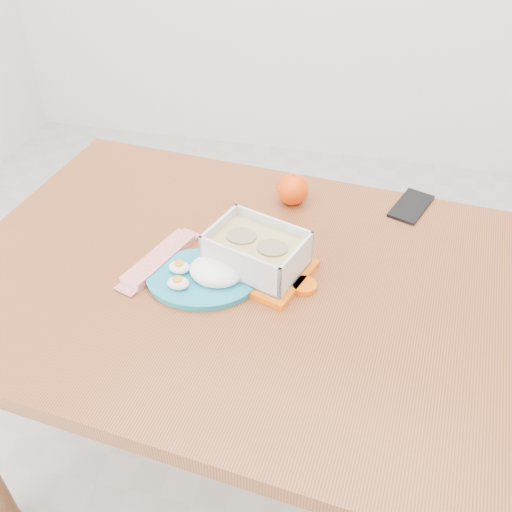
% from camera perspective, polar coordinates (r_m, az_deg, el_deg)
% --- Properties ---
extents(ground, '(3.50, 3.50, 0.00)m').
position_cam_1_polar(ground, '(1.86, 2.46, -16.95)').
color(ground, '#B7B7B2').
rests_on(ground, ground).
extents(dining_table, '(1.37, 0.99, 0.75)m').
position_cam_1_polar(dining_table, '(1.26, 0.00, -5.26)').
color(dining_table, brown).
rests_on(dining_table, ground).
extents(food_container, '(0.26, 0.23, 0.09)m').
position_cam_1_polar(food_container, '(1.19, 0.05, 0.36)').
color(food_container, '#F35F07').
rests_on(food_container, dining_table).
extents(orange_fruit, '(0.08, 0.08, 0.08)m').
position_cam_1_polar(orange_fruit, '(1.40, 3.69, 6.69)').
color(orange_fruit, '#FF5505').
rests_on(orange_fruit, dining_table).
extents(rice_plate, '(0.27, 0.27, 0.06)m').
position_cam_1_polar(rice_plate, '(1.18, -4.96, -1.78)').
color(rice_plate, teal).
rests_on(rice_plate, dining_table).
extents(candy_bar, '(0.11, 0.20, 0.02)m').
position_cam_1_polar(candy_bar, '(1.25, -9.62, -0.27)').
color(candy_bar, red).
rests_on(candy_bar, dining_table).
extents(smartphone, '(0.11, 0.15, 0.01)m').
position_cam_1_polar(smartphone, '(1.45, 15.25, 4.84)').
color(smartphone, black).
rests_on(smartphone, dining_table).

